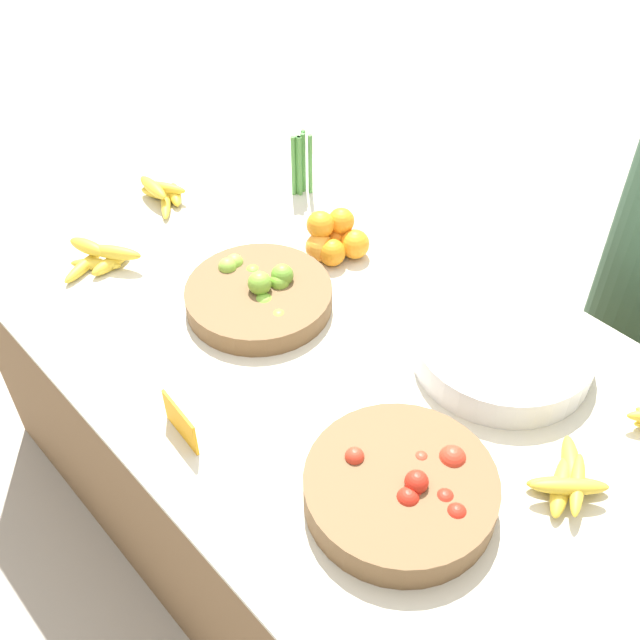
{
  "coord_description": "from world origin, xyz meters",
  "views": [
    {
      "loc": [
        0.9,
        -0.81,
        1.94
      ],
      "look_at": [
        0.0,
        0.0,
        0.8
      ],
      "focal_mm": 42.0,
      "sensor_mm": 36.0,
      "label": 1
    }
  ],
  "objects_px": {
    "lime_bowl": "(259,295)",
    "tomato_basket": "(402,489)",
    "price_sign": "(180,422)",
    "metal_bowl": "(502,349)"
  },
  "relations": [
    {
      "from": "lime_bowl",
      "to": "tomato_basket",
      "type": "bearing_deg",
      "value": -13.9
    },
    {
      "from": "price_sign",
      "to": "tomato_basket",
      "type": "bearing_deg",
      "value": 33.25
    },
    {
      "from": "lime_bowl",
      "to": "tomato_basket",
      "type": "height_order",
      "value": "lime_bowl"
    },
    {
      "from": "lime_bowl",
      "to": "metal_bowl",
      "type": "distance_m",
      "value": 0.57
    },
    {
      "from": "metal_bowl",
      "to": "price_sign",
      "type": "bearing_deg",
      "value": -115.02
    },
    {
      "from": "lime_bowl",
      "to": "tomato_basket",
      "type": "xyz_separation_m",
      "value": [
        0.59,
        -0.15,
        0.01
      ]
    },
    {
      "from": "lime_bowl",
      "to": "price_sign",
      "type": "height_order",
      "value": "lime_bowl"
    },
    {
      "from": "lime_bowl",
      "to": "metal_bowl",
      "type": "xyz_separation_m",
      "value": [
        0.5,
        0.27,
        0.01
      ]
    },
    {
      "from": "tomato_basket",
      "to": "price_sign",
      "type": "distance_m",
      "value": 0.45
    },
    {
      "from": "tomato_basket",
      "to": "metal_bowl",
      "type": "distance_m",
      "value": 0.43
    }
  ]
}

